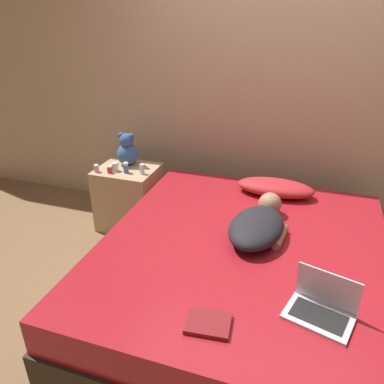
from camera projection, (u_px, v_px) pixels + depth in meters
name	position (u px, v px, depth m)	size (l,w,h in m)	color
ground_plane	(239.00, 308.00, 2.59)	(12.00, 12.00, 0.00)	brown
wall_back	(280.00, 84.00, 3.11)	(8.00, 0.06, 2.60)	tan
bed	(241.00, 278.00, 2.47)	(1.79, 2.01, 0.53)	#2D2319
nightstand	(129.00, 197.00, 3.47)	(0.52, 0.45, 0.58)	tan
pillow	(275.00, 188.00, 2.95)	(0.60, 0.27, 0.12)	red
person_lying	(259.00, 224.00, 2.42)	(0.39, 0.70, 0.16)	black
laptop	(322.00, 306.00, 1.79)	(0.35, 0.29, 0.22)	silver
teddy_bear	(127.00, 151.00, 3.37)	(0.19, 0.19, 0.30)	#335693
bottle_clear	(142.00, 169.00, 3.21)	(0.04, 0.04, 0.09)	silver
bottle_red	(110.00, 169.00, 3.23)	(0.04, 0.04, 0.07)	#B72D2D
bottle_blue	(126.00, 168.00, 3.23)	(0.05, 0.05, 0.09)	#3866B2
bottle_white	(115.00, 167.00, 3.27)	(0.06, 0.06, 0.08)	white
bottle_pink	(96.00, 168.00, 3.25)	(0.04, 0.04, 0.07)	pink
book	(208.00, 323.00, 1.75)	(0.22, 0.18, 0.02)	maroon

